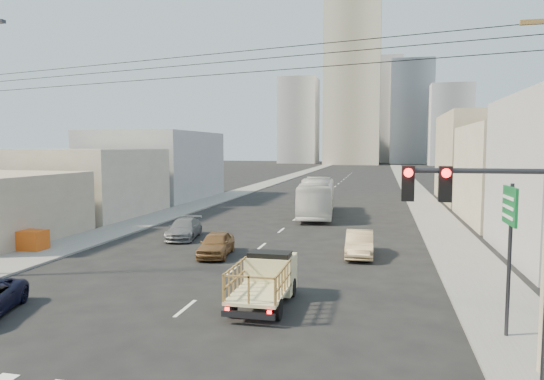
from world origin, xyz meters
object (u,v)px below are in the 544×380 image
at_px(traffic_signal, 500,241).
at_px(crate_stack, 30,240).
at_px(flatbed_pickup, 265,277).
at_px(sedan_grey, 184,229).
at_px(sedan_brown, 216,244).
at_px(green_sign, 510,223).
at_px(sedan_tan, 360,244).
at_px(city_bus, 317,197).

height_order(traffic_signal, crate_stack, traffic_signal).
xyz_separation_m(flatbed_pickup, sedan_grey, (-8.61, 12.26, -0.44)).
xyz_separation_m(sedan_brown, green_sign, (13.03, -9.35, 3.06)).
bearing_deg(sedan_grey, sedan_tan, -23.59).
height_order(flatbed_pickup, green_sign, green_sign).
relative_size(city_bus, sedan_brown, 3.01).
xyz_separation_m(sedan_brown, sedan_tan, (7.93, 1.73, 0.03)).
height_order(sedan_grey, crate_stack, sedan_grey).
height_order(city_bus, sedan_tan, city_bus).
height_order(green_sign, crate_stack, green_sign).
relative_size(sedan_tan, green_sign, 0.86).
bearing_deg(flatbed_pickup, traffic_signal, -43.90).
distance_m(sedan_tan, sedan_grey, 12.17).
bearing_deg(sedan_brown, sedan_grey, 123.93).
bearing_deg(sedan_tan, city_bus, 104.23).
distance_m(sedan_brown, sedan_tan, 8.12).
xyz_separation_m(city_bus, crate_stack, (-14.51, -18.94, -0.98)).
height_order(sedan_grey, green_sign, green_sign).
bearing_deg(sedan_tan, green_sign, -67.03).
bearing_deg(city_bus, green_sign, -75.25).
distance_m(flatbed_pickup, sedan_grey, 14.99).
bearing_deg(crate_stack, flatbed_pickup, -21.93).
distance_m(flatbed_pickup, city_bus, 25.36).
height_order(sedan_tan, crate_stack, sedan_tan).
height_order(city_bus, crate_stack, city_bus).
bearing_deg(sedan_grey, green_sign, -49.51).
bearing_deg(city_bus, flatbed_pickup, -91.93).
relative_size(sedan_grey, traffic_signal, 0.76).
bearing_deg(traffic_signal, sedan_brown, 129.03).
bearing_deg(sedan_tan, sedan_brown, -169.44).
bearing_deg(green_sign, traffic_signal, -105.55).
xyz_separation_m(traffic_signal, green_sign, (1.39, 5.01, -0.34)).
distance_m(sedan_grey, green_sign, 22.13).
xyz_separation_m(city_bus, traffic_signal, (8.26, -31.99, 2.41)).
xyz_separation_m(flatbed_pickup, sedan_brown, (-4.71, 7.69, -0.41)).
xyz_separation_m(city_bus, sedan_brown, (-3.38, -17.63, -0.99)).
xyz_separation_m(sedan_grey, green_sign, (16.93, -13.92, 3.09)).
bearing_deg(city_bus, sedan_brown, -105.78).
bearing_deg(traffic_signal, sedan_tan, 102.97).
bearing_deg(sedan_grey, flatbed_pickup, -65.01).
bearing_deg(crate_stack, traffic_signal, -29.81).
distance_m(city_bus, sedan_grey, 14.99).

